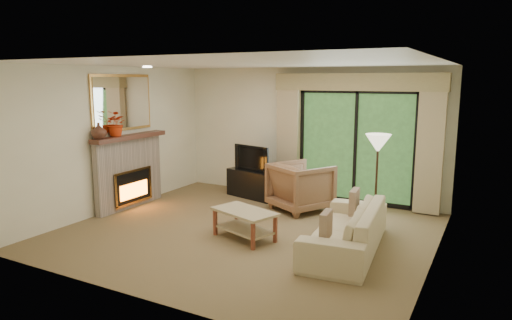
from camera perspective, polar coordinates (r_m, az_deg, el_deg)
The scene contains 22 objects.
floor at distance 7.29m, azimuth -1.13°, elevation -8.91°, with size 5.50×5.50×0.00m, color brown.
ceiling at distance 6.90m, azimuth -1.21°, elevation 11.96°, with size 5.50×5.50×0.00m, color white.
wall_back at distance 9.22m, azimuth 6.50°, elevation 3.33°, with size 5.00×5.00×0.00m, color beige.
wall_front at distance 4.99m, azimuth -15.42°, elevation -2.69°, with size 5.00×5.00×0.00m, color beige.
wall_left at distance 8.66m, azimuth -17.24°, elevation 2.51°, with size 5.00×5.00×0.00m, color beige.
wall_right at distance 6.13m, azimuth 21.82°, elevation -0.72°, with size 5.00×5.00×0.00m, color beige.
fireplace at distance 8.81m, azimuth -15.56°, elevation -1.34°, with size 0.24×1.70×1.37m, color gray, non-canonical shape.
mirror at distance 8.72m, azimuth -16.36°, elevation 6.89°, with size 0.07×1.45×1.02m, color tan, non-canonical shape.
sliding_door at distance 8.88m, azimuth 12.36°, elevation 1.60°, with size 2.26×0.10×2.16m, color black, non-canonical shape.
curtain_left at distance 9.22m, azimuth 4.10°, elevation 2.75°, with size 0.45×0.18×2.35m, color tan.
curtain_right at distance 8.49m, azimuth 20.96°, elevation 1.47°, with size 0.45×0.18×2.35m, color tan.
cornice at distance 8.70m, azimuth 12.49°, elevation 9.50°, with size 3.20×0.24×0.32m, color #9D8C5E.
media_console at distance 9.29m, azimuth -0.20°, elevation -2.96°, with size 1.11×0.50×0.56m, color black.
tv at distance 9.19m, azimuth -0.20°, elevation 0.29°, with size 0.89×0.12×0.51m, color black.
armchair at distance 8.37m, azimuth 5.62°, elevation -3.32°, with size 0.94×0.97×0.88m, color brown.
sofa at distance 6.57m, azimuth 11.18°, elevation -8.33°, with size 2.19×0.86×0.64m, color tan.
pillow_near at distance 5.95m, azimuth 8.74°, elevation -8.03°, with size 0.09×0.35×0.35m, color brown.
pillow_far at distance 7.11m, azimuth 12.18°, elevation -5.11°, with size 0.10×0.38×0.38m, color brown.
coffee_table at distance 6.92m, azimuth -1.45°, elevation -8.05°, with size 0.98×0.54×0.44m, color tan, non-canonical shape.
floor_lamp at distance 7.59m, azimuth 14.81°, elevation -2.55°, with size 0.41×0.41×1.52m, color beige, non-canonical shape.
vase at distance 8.20m, azimuth -19.06°, elevation 3.47°, with size 0.26×0.26×0.28m, color #4D2A1E.
branches at distance 8.47m, azimuth -17.06°, elevation 4.39°, with size 0.41×0.35×0.46m, color red.
Camera 1 is at (3.39, -6.01, 2.37)m, focal length 32.00 mm.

